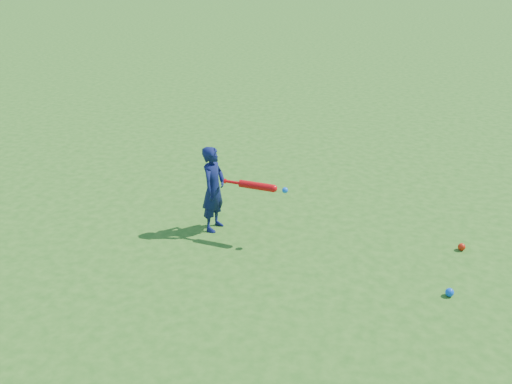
% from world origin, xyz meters
% --- Properties ---
extents(ground, '(80.00, 80.00, 0.00)m').
position_xyz_m(ground, '(0.00, 0.00, 0.00)').
color(ground, '#276417').
rests_on(ground, ground).
extents(child, '(0.28, 0.38, 0.97)m').
position_xyz_m(child, '(0.29, 0.03, 0.49)').
color(child, '#0E1645').
rests_on(child, ground).
extents(ground_ball_red, '(0.08, 0.08, 0.08)m').
position_xyz_m(ground_ball_red, '(2.95, 0.25, 0.04)').
color(ground_ball_red, red).
rests_on(ground_ball_red, ground).
extents(ground_ball_blue, '(0.08, 0.08, 0.08)m').
position_xyz_m(ground_ball_blue, '(2.80, -0.67, 0.04)').
color(ground_ball_blue, blue).
rests_on(ground_ball_blue, ground).
extents(bat_swing, '(0.71, 0.13, 0.08)m').
position_xyz_m(bat_swing, '(0.83, -0.07, 0.62)').
color(bat_swing, red).
rests_on(bat_swing, ground).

